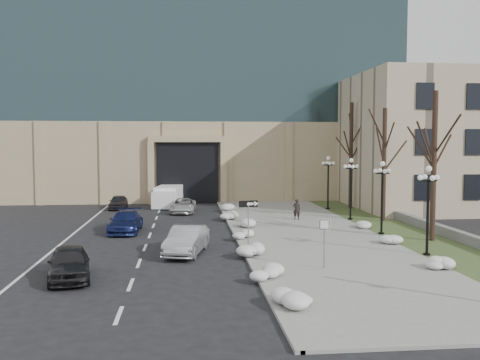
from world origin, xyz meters
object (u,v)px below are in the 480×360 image
object	(u,v)px
car_a	(69,263)
pedestrian	(297,209)
box_truck	(168,197)
lamppost_b	(382,188)
car_c	(126,222)
lamppost_d	(328,175)
keep_sign	(324,233)
one_way_sign	(252,210)
lamppost_a	(428,198)
lamppost_c	(351,181)
car_d	(183,206)
car_e	(118,202)
car_b	(187,240)

from	to	relation	value
car_a	pedestrian	distance (m)	20.95
box_truck	lamppost_b	bearing A→B (deg)	-42.20
car_c	lamppost_d	xyz separation A→B (m)	(16.48, 10.01, 2.38)
car_c	keep_sign	bearing A→B (deg)	-47.44
one_way_sign	pedestrian	bearing A→B (deg)	54.05
keep_sign	lamppost_b	distance (m)	10.91
lamppost_a	lamppost_b	size ratio (longest dim) A/B	1.00
lamppost_c	lamppost_a	bearing A→B (deg)	-90.00
lamppost_b	lamppost_c	world-z (taller)	same
lamppost_b	car_d	bearing A→B (deg)	135.65
car_e	pedestrian	world-z (taller)	pedestrian
keep_sign	car_c	bearing A→B (deg)	142.82
lamppost_a	lamppost_c	xyz separation A→B (m)	(0.00, 13.00, 0.00)
one_way_sign	lamppost_a	size ratio (longest dim) A/B	0.61
lamppost_b	pedestrian	bearing A→B (deg)	121.30
lamppost_a	car_a	bearing A→B (deg)	-170.88
car_b	car_a	bearing A→B (deg)	-123.33
car_d	lamppost_c	distance (m)	14.27
car_e	pedestrian	xyz separation A→B (m)	(14.41, -8.89, 0.27)
car_a	box_truck	size ratio (longest dim) A/B	0.69
pedestrian	lamppost_a	world-z (taller)	lamppost_a
car_c	pedestrian	world-z (taller)	pedestrian
car_a	lamppost_d	bearing A→B (deg)	40.74
lamppost_a	car_d	bearing A→B (deg)	123.90
car_b	keep_sign	world-z (taller)	keep_sign
car_e	box_truck	size ratio (longest dim) A/B	0.60
car_a	car_e	world-z (taller)	car_a
car_b	pedestrian	size ratio (longest dim) A/B	2.95
car_c	lamppost_c	world-z (taller)	lamppost_c
car_e	keep_sign	distance (m)	27.58
lamppost_a	box_truck	bearing A→B (deg)	120.76
one_way_sign	lamppost_c	distance (m)	14.68
keep_sign	lamppost_b	size ratio (longest dim) A/B	0.51
car_a	lamppost_b	size ratio (longest dim) A/B	0.90
car_a	box_truck	xyz separation A→B (m)	(3.44, 26.52, 0.19)
car_d	car_a	bearing A→B (deg)	-97.88
car_d	box_truck	size ratio (longest dim) A/B	0.71
car_d	car_b	bearing A→B (deg)	-84.45
car_e	lamppost_d	distance (m)	18.87
car_b	keep_sign	distance (m)	7.77
car_d	one_way_sign	world-z (taller)	one_way_sign
car_c	car_e	bearing A→B (deg)	100.75
car_a	lamppost_c	distance (m)	23.74
one_way_sign	box_truck	bearing A→B (deg)	89.47
car_d	box_truck	distance (m)	4.95
keep_sign	lamppost_d	size ratio (longest dim) A/B	0.51
car_c	keep_sign	distance (m)	15.85
car_b	lamppost_c	xyz separation A→B (m)	(12.45, 11.06, 2.32)
car_a	pedestrian	bearing A→B (deg)	39.03
car_a	keep_sign	bearing A→B (deg)	-9.22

